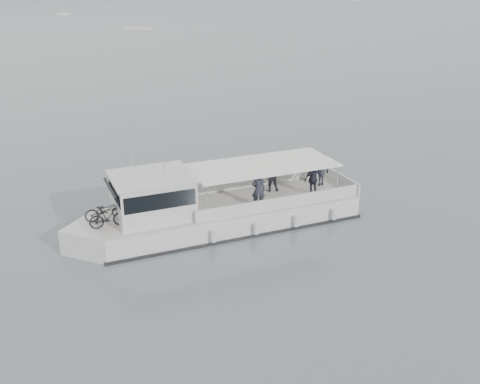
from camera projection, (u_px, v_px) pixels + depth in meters
name	position (u px, v px, depth m)	size (l,w,h in m)	color
ground	(247.00, 246.00, 23.25)	(1400.00, 1400.00, 0.00)	#545E62
tour_boat	(206.00, 211.00, 24.48)	(13.92, 3.94, 5.81)	white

